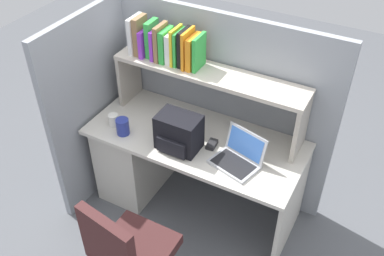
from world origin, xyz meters
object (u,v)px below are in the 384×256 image
at_px(laptop, 238,157).
at_px(computer_mouse, 212,144).
at_px(snack_canister, 123,127).
at_px(paper_cup, 114,120).
at_px(backpack, 178,133).

relative_size(laptop, computer_mouse, 3.52).
distance_m(laptop, snack_canister, 0.88).
height_order(laptop, computer_mouse, laptop).
xyz_separation_m(laptop, paper_cup, (-0.99, -0.06, -0.01)).
bearing_deg(computer_mouse, snack_canister, -169.41).
relative_size(backpack, snack_canister, 2.40).
distance_m(computer_mouse, snack_canister, 0.66).
relative_size(computer_mouse, snack_canister, 0.83).
xyz_separation_m(paper_cup, snack_canister, (0.12, -0.05, 0.02)).
xyz_separation_m(computer_mouse, snack_canister, (-0.64, -0.18, 0.05)).
xyz_separation_m(backpack, paper_cup, (-0.56, -0.01, -0.08)).
xyz_separation_m(laptop, snack_canister, (-0.87, -0.11, 0.01)).
xyz_separation_m(computer_mouse, paper_cup, (-0.76, -0.13, 0.03)).
distance_m(laptop, backpack, 0.45).
bearing_deg(backpack, snack_canister, -171.80).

